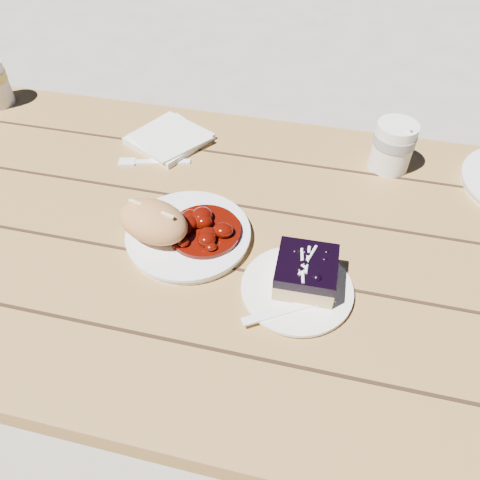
% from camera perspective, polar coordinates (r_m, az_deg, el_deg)
% --- Properties ---
extents(ground, '(60.00, 60.00, 0.00)m').
position_cam_1_polar(ground, '(1.52, -4.96, -18.70)').
color(ground, gray).
rests_on(ground, ground).
extents(picnic_table, '(2.00, 1.55, 0.75)m').
position_cam_1_polar(picnic_table, '(1.01, -7.06, -4.64)').
color(picnic_table, brown).
rests_on(picnic_table, ground).
extents(main_plate, '(0.22, 0.22, 0.02)m').
position_cam_1_polar(main_plate, '(0.86, -6.29, 0.58)').
color(main_plate, white).
rests_on(main_plate, picnic_table).
extents(goulash_stew, '(0.13, 0.13, 0.04)m').
position_cam_1_polar(goulash_stew, '(0.84, -4.39, 1.86)').
color(goulash_stew, '#500902').
rests_on(goulash_stew, main_plate).
extents(bread_roll, '(0.15, 0.12, 0.07)m').
position_cam_1_polar(bread_roll, '(0.83, -10.52, 2.24)').
color(bread_roll, '#C3844B').
rests_on(bread_roll, main_plate).
extents(dessert_plate, '(0.18, 0.18, 0.01)m').
position_cam_1_polar(dessert_plate, '(0.78, 6.94, -6.01)').
color(dessert_plate, white).
rests_on(dessert_plate, picnic_table).
extents(blueberry_cake, '(0.10, 0.10, 0.06)m').
position_cam_1_polar(blueberry_cake, '(0.77, 8.05, -3.82)').
color(blueberry_cake, tan).
rests_on(blueberry_cake, dessert_plate).
extents(fork_dessert, '(0.15, 0.11, 0.00)m').
position_cam_1_polar(fork_dessert, '(0.75, 4.84, -8.68)').
color(fork_dessert, white).
rests_on(fork_dessert, dessert_plate).
extents(coffee_cup, '(0.08, 0.08, 0.10)m').
position_cam_1_polar(coffee_cup, '(1.04, 18.12, 10.81)').
color(coffee_cup, white).
rests_on(coffee_cup, picnic_table).
extents(napkin_stack, '(0.20, 0.20, 0.01)m').
position_cam_1_polar(napkin_stack, '(1.10, -8.63, 12.12)').
color(napkin_stack, white).
rests_on(napkin_stack, picnic_table).
extents(fork_table, '(0.16, 0.06, 0.00)m').
position_cam_1_polar(fork_table, '(1.04, -9.53, 9.40)').
color(fork_table, white).
rests_on(fork_table, picnic_table).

